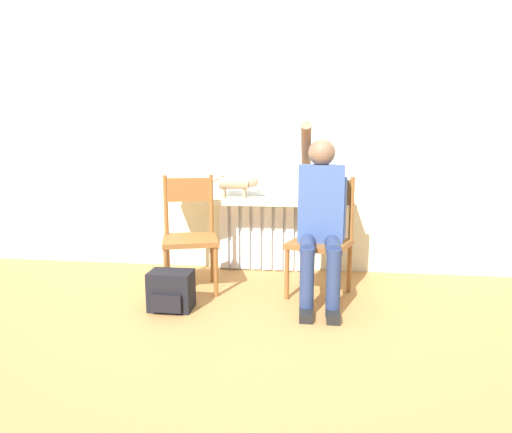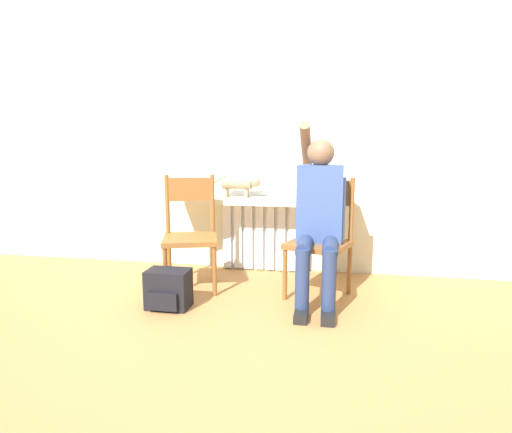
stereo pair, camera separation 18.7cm
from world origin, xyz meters
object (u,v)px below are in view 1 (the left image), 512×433
chair_right (322,237)px  person (321,213)px  cat (239,183)px  backpack (171,291)px  chair_left (190,233)px

chair_right → person: person is taller
chair_right → cat: chair_right is taller
chair_right → backpack: size_ratio=3.02×
person → cat: bearing=140.5°
person → backpack: person is taller
chair_left → person: 1.07m
chair_right → cat: (-0.74, 0.48, 0.37)m
person → backpack: bearing=-161.3°
chair_right → cat: 0.95m
chair_left → cat: 0.69m
chair_left → cat: bearing=38.7°
person → chair_left: bearing=173.8°
backpack → person: bearing=18.7°
chair_left → backpack: chair_left is taller
person → cat: size_ratio=2.79×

